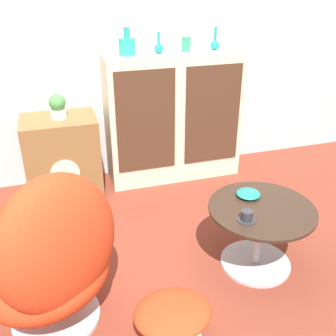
% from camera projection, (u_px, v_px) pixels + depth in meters
% --- Properties ---
extents(ground_plane, '(12.00, 12.00, 0.00)m').
position_uv_depth(ground_plane, '(174.00, 283.00, 2.35)').
color(ground_plane, brown).
extents(wall_back, '(6.40, 0.06, 2.60)m').
position_uv_depth(wall_back, '(115.00, 23.00, 3.09)').
color(wall_back, silver).
rests_on(wall_back, ground_plane).
extents(sideboard, '(1.14, 0.38, 1.08)m').
position_uv_depth(sideboard, '(173.00, 117.00, 3.36)').
color(sideboard, beige).
rests_on(sideboard, ground_plane).
extents(tv_console, '(0.58, 0.44, 0.65)m').
position_uv_depth(tv_console, '(63.00, 156.00, 3.19)').
color(tv_console, brown).
rests_on(tv_console, ground_plane).
extents(egg_chair, '(0.88, 0.86, 0.91)m').
position_uv_depth(egg_chair, '(54.00, 260.00, 1.89)').
color(egg_chair, '#B7B7BC').
rests_on(egg_chair, ground_plane).
extents(ottoman, '(0.39, 0.33, 0.24)m').
position_uv_depth(ottoman, '(173.00, 317.00, 1.91)').
color(ottoman, '#B7B7BC').
rests_on(ottoman, ground_plane).
extents(coffee_table, '(0.64, 0.64, 0.42)m').
position_uv_depth(coffee_table, '(259.00, 229.00, 2.38)').
color(coffee_table, '#B7B7BC').
rests_on(coffee_table, ground_plane).
extents(vase_leftmost, '(0.13, 0.13, 0.21)m').
position_uv_depth(vase_leftmost, '(127.00, 46.00, 2.99)').
color(vase_leftmost, teal).
rests_on(vase_leftmost, sideboard).
extents(vase_inner_left, '(0.07, 0.07, 0.16)m').
position_uv_depth(vase_inner_left, '(159.00, 47.00, 3.06)').
color(vase_inner_left, teal).
rests_on(vase_inner_left, sideboard).
extents(vase_inner_right, '(0.08, 0.08, 0.12)m').
position_uv_depth(vase_inner_right, '(186.00, 44.00, 3.12)').
color(vase_inner_right, '#2D8E6B').
rests_on(vase_inner_right, sideboard).
extents(vase_rightmost, '(0.07, 0.07, 0.18)m').
position_uv_depth(vase_rightmost, '(215.00, 44.00, 3.19)').
color(vase_rightmost, teal).
rests_on(vase_rightmost, sideboard).
extents(potted_plant, '(0.13, 0.13, 0.19)m').
position_uv_depth(potted_plant, '(58.00, 106.00, 3.00)').
color(potted_plant, silver).
rests_on(potted_plant, tv_console).
extents(teacup, '(0.11, 0.11, 0.06)m').
position_uv_depth(teacup, '(247.00, 216.00, 2.19)').
color(teacup, '#2D2D33').
rests_on(teacup, coffee_table).
extents(bowl, '(0.15, 0.15, 0.04)m').
position_uv_depth(bowl, '(248.00, 194.00, 2.42)').
color(bowl, '#1E7A70').
rests_on(bowl, coffee_table).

